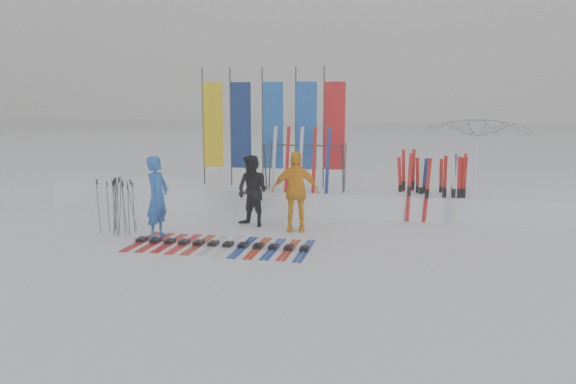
% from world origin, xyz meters
% --- Properties ---
extents(ground, '(120.00, 120.00, 0.00)m').
position_xyz_m(ground, '(0.00, 0.00, 0.00)').
color(ground, white).
rests_on(ground, ground).
extents(snow_bank, '(14.00, 1.60, 0.60)m').
position_xyz_m(snow_bank, '(0.00, 4.60, 0.30)').
color(snow_bank, white).
rests_on(snow_bank, ground).
extents(person_blue, '(0.48, 0.68, 1.77)m').
position_xyz_m(person_blue, '(-2.53, 1.03, 0.88)').
color(person_blue, blue).
rests_on(person_blue, ground).
extents(person_black, '(1.00, 0.91, 1.67)m').
position_xyz_m(person_black, '(-0.84, 2.51, 0.84)').
color(person_black, black).
rests_on(person_black, ground).
extents(person_yellow, '(1.13, 0.64, 1.81)m').
position_xyz_m(person_yellow, '(0.22, 2.28, 0.91)').
color(person_yellow, '#FFA910').
rests_on(person_yellow, ground).
extents(tent_canopy, '(3.54, 3.57, 2.59)m').
position_xyz_m(tent_canopy, '(4.41, 5.29, 1.29)').
color(tent_canopy, white).
rests_on(tent_canopy, ground).
extents(ski_row, '(3.64, 1.69, 0.07)m').
position_xyz_m(ski_row, '(-0.99, 0.61, 0.04)').
color(ski_row, red).
rests_on(ski_row, ground).
extents(pole_cluster, '(0.78, 0.72, 1.26)m').
position_xyz_m(pole_cluster, '(-3.58, 1.24, 0.61)').
color(pole_cluster, '#595B60').
rests_on(pole_cluster, ground).
extents(feather_flags, '(3.92, 0.17, 3.20)m').
position_xyz_m(feather_flags, '(-0.91, 4.74, 2.24)').
color(feather_flags, '#383A3F').
rests_on(feather_flags, ground).
extents(ski_rack, '(2.04, 0.80, 1.23)m').
position_xyz_m(ski_rack, '(0.10, 4.20, 1.38)').
color(ski_rack, '#383A3F').
rests_on(ski_rack, ground).
extents(upright_skis, '(1.66, 1.15, 1.68)m').
position_xyz_m(upright_skis, '(3.34, 4.26, 0.79)').
color(upright_skis, red).
rests_on(upright_skis, ground).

